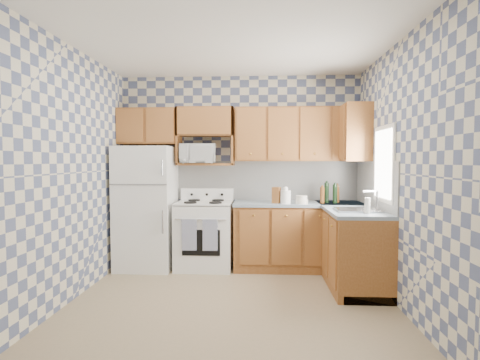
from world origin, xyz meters
The scene contains 30 objects.
floor centered at (0.00, 0.00, 0.00)m, with size 3.40×3.40×0.00m, color #8A7959.
back_wall centered at (0.00, 1.60, 1.35)m, with size 3.40×0.02×2.70m, color #4F5A7E.
right_wall centered at (1.70, 0.00, 1.35)m, with size 0.02×3.20×2.70m, color #4F5A7E.
backsplash_back centered at (0.40, 1.59, 1.20)m, with size 2.60×0.01×0.56m, color white.
backsplash_right centered at (1.69, 0.80, 1.20)m, with size 0.01×1.60×0.56m, color white.
refrigerator centered at (-1.27, 1.25, 0.84)m, with size 0.75×0.70×1.68m, color white.
stove_body centered at (-0.47, 1.28, 0.45)m, with size 0.76×0.65×0.90m, color white.
cooktop centered at (-0.47, 1.28, 0.91)m, with size 0.76×0.65×0.03m, color silver.
backguard centered at (-0.47, 1.55, 1.00)m, with size 0.76×0.08×0.17m, color white.
dish_towel_left centered at (-0.62, 0.93, 0.53)m, with size 0.19×0.03×0.41m, color navy.
dish_towel_right centered at (-0.35, 0.93, 0.53)m, with size 0.19×0.03×0.41m, color navy.
base_cabinets_back centered at (0.82, 1.30, 0.44)m, with size 1.75×0.60×0.88m, color brown.
base_cabinets_right centered at (1.40, 0.80, 0.44)m, with size 0.60×1.60×0.88m, color brown.
countertop_back centered at (0.82, 1.30, 0.90)m, with size 1.77×0.63×0.04m, color gray.
countertop_right centered at (1.40, 0.80, 0.90)m, with size 0.63×1.60×0.04m, color gray.
upper_cabinets_back centered at (0.82, 1.44, 1.85)m, with size 1.75×0.33×0.74m, color brown.
upper_cabinets_fridge centered at (-1.29, 1.44, 1.97)m, with size 0.82×0.33×0.50m, color brown.
upper_cabinets_right centered at (1.53, 1.25, 1.85)m, with size 0.33×0.70×0.74m, color brown.
microwave_shelf centered at (-0.47, 1.44, 1.44)m, with size 0.80×0.33×0.03m, color brown.
microwave centered at (-0.58, 1.38, 1.59)m, with size 0.49×0.33×0.27m, color white.
sink centered at (1.40, 0.45, 0.93)m, with size 0.48×0.40×0.03m, color #B7B7BC.
window centered at (1.69, 0.45, 1.45)m, with size 0.02×0.66×0.86m, color silver.
bottle_0 centered at (1.19, 1.25, 1.05)m, with size 0.06×0.06×0.27m, color black.
bottle_1 centered at (1.29, 1.19, 1.05)m, with size 0.06×0.06×0.25m, color black.
bottle_2 centered at (1.34, 1.29, 1.04)m, with size 0.06×0.06×0.23m, color #5A3214.
bottle_3 centered at (1.12, 1.17, 1.03)m, with size 0.06×0.06×0.22m, color #5A3214.
knife_block centered at (0.52, 1.17, 1.03)m, with size 0.10×0.10×0.21m, color brown.
electric_kettle centered at (0.64, 1.13, 1.01)m, with size 0.14×0.14×0.17m, color white.
food_containers centered at (0.84, 1.10, 0.97)m, with size 0.16×0.16×0.11m, color beige, non-canonical shape.
soap_bottle centered at (1.45, 0.24, 1.01)m, with size 0.06×0.06×0.17m, color beige.
Camera 1 is at (0.29, -3.83, 1.49)m, focal length 28.00 mm.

